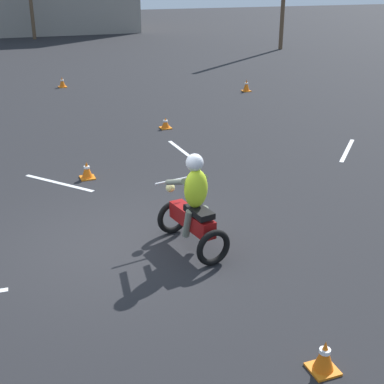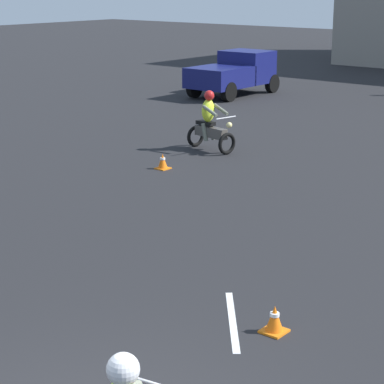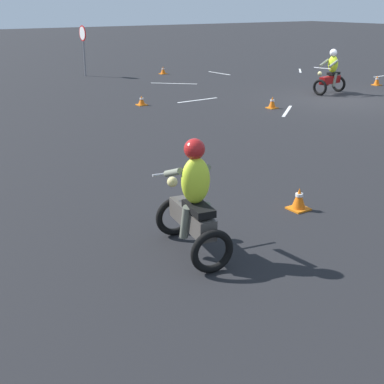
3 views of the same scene
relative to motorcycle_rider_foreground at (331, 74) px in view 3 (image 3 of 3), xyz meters
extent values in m
plane|color=black|center=(-1.20, 0.59, -0.73)|extent=(120.00, 120.00, 0.00)
torus|color=black|center=(-0.12, 0.67, -0.43)|extent=(0.61, 0.21, 0.60)
torus|color=black|center=(0.11, -0.61, -0.43)|extent=(0.61, 0.21, 0.60)
cube|color=maroon|center=(-0.01, 0.03, -0.21)|extent=(0.43, 1.13, 0.28)
cube|color=black|center=(0.03, -0.18, 0.01)|extent=(0.36, 0.60, 0.10)
cylinder|color=silver|center=(-0.11, 0.62, 0.27)|extent=(0.70, 0.16, 0.04)
sphere|color=#F2E08C|center=(-0.14, 0.75, 0.09)|extent=(0.19, 0.19, 0.16)
ellipsoid|color=#CCEA26|center=(0.02, -0.08, 0.37)|extent=(0.44, 0.35, 0.64)
cylinder|color=slate|center=(0.16, 0.25, 0.42)|extent=(0.19, 0.55, 0.27)
cylinder|color=slate|center=(-0.24, 0.18, 0.42)|extent=(0.19, 0.55, 0.27)
cylinder|color=slate|center=(0.15, -0.04, -0.21)|extent=(0.16, 0.26, 0.51)
cylinder|color=slate|center=(-0.13, -0.09, -0.21)|extent=(0.16, 0.26, 0.51)
sphere|color=white|center=(0.01, -0.04, 0.79)|extent=(0.33, 0.33, 0.28)
torus|color=black|center=(-7.90, 11.97, -0.43)|extent=(0.21, 0.61, 0.60)
torus|color=black|center=(-9.18, 12.20, -0.43)|extent=(0.21, 0.61, 0.60)
cube|color=#4C4742|center=(-8.54, 12.08, -0.21)|extent=(1.13, 0.43, 0.28)
cube|color=black|center=(-8.76, 12.12, 0.01)|extent=(0.60, 0.36, 0.10)
cylinder|color=silver|center=(-7.95, 11.97, 0.27)|extent=(0.16, 0.70, 0.04)
sphere|color=#F2E08C|center=(-7.82, 11.95, 0.09)|extent=(0.19, 0.19, 0.16)
ellipsoid|color=#D8F233|center=(-8.66, 12.10, 0.37)|extent=(0.35, 0.44, 0.64)
cylinder|color=slate|center=(-8.40, 11.85, 0.42)|extent=(0.55, 0.19, 0.27)
cylinder|color=slate|center=(-8.33, 12.25, 0.42)|extent=(0.55, 0.19, 0.27)
cylinder|color=slate|center=(-8.67, 11.96, -0.21)|extent=(0.26, 0.16, 0.51)
cylinder|color=slate|center=(-8.62, 12.24, -0.21)|extent=(0.26, 0.16, 0.51)
sphere|color=red|center=(-8.62, 12.10, 0.79)|extent=(0.33, 0.33, 0.28)
cylinder|color=slate|center=(10.00, 5.75, 0.37)|extent=(0.07, 0.07, 2.20)
cylinder|color=red|center=(10.00, 5.77, 1.22)|extent=(0.70, 0.03, 0.70)
cylinder|color=white|center=(10.00, 5.78, 1.22)|extent=(0.60, 0.01, 0.60)
cube|color=orange|center=(-8.18, 9.67, -0.71)|extent=(0.32, 0.32, 0.03)
cone|color=orange|center=(-8.18, 9.67, -0.52)|extent=(0.24, 0.24, 0.36)
cylinder|color=white|center=(-8.18, 9.67, -0.46)|extent=(0.13, 0.13, 0.05)
cube|color=orange|center=(-1.06, 3.88, -0.71)|extent=(0.32, 0.32, 0.03)
cone|color=orange|center=(-1.06, 3.88, -0.52)|extent=(0.24, 0.24, 0.35)
cylinder|color=white|center=(-1.06, 3.88, -0.47)|extent=(0.13, 0.13, 0.05)
cube|color=orange|center=(1.83, 7.20, -0.71)|extent=(0.32, 0.32, 0.03)
cone|color=orange|center=(1.83, 7.20, -0.55)|extent=(0.24, 0.24, 0.29)
cylinder|color=white|center=(1.83, 7.20, -0.50)|extent=(0.13, 0.13, 0.05)
cube|color=orange|center=(0.37, -3.27, -0.71)|extent=(0.32, 0.32, 0.03)
cone|color=orange|center=(0.37, -3.27, -0.51)|extent=(0.24, 0.24, 0.37)
cylinder|color=white|center=(0.37, -3.27, -0.45)|extent=(0.13, 0.13, 0.05)
cube|color=orange|center=(8.59, 2.31, -0.71)|extent=(0.32, 0.32, 0.03)
cone|color=orange|center=(8.59, 2.31, -0.53)|extent=(0.24, 0.24, 0.34)
cylinder|color=white|center=(8.59, 2.31, -0.48)|extent=(0.13, 0.13, 0.05)
cube|color=silver|center=(7.30, -0.14, -0.72)|extent=(1.65, 0.19, 0.01)
cube|color=silver|center=(5.58, 3.57, -0.72)|extent=(1.47, 1.55, 0.01)
cube|color=silver|center=(1.58, 5.06, -0.72)|extent=(0.17, 1.75, 0.01)
cube|color=silver|center=(-1.70, 3.80, -0.72)|extent=(1.30, 1.54, 0.01)
cube|color=silver|center=(2.15, -5.92, -0.72)|extent=(0.17, 1.23, 0.01)
cube|color=silver|center=(5.82, -4.19, -0.72)|extent=(1.29, 1.21, 0.01)
camera|label=1|loc=(-2.74, -7.33, 3.50)|focal=50.00mm
camera|label=2|loc=(3.89, -3.90, 3.85)|focal=70.00mm
camera|label=3|loc=(-14.19, 15.87, 2.60)|focal=50.00mm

